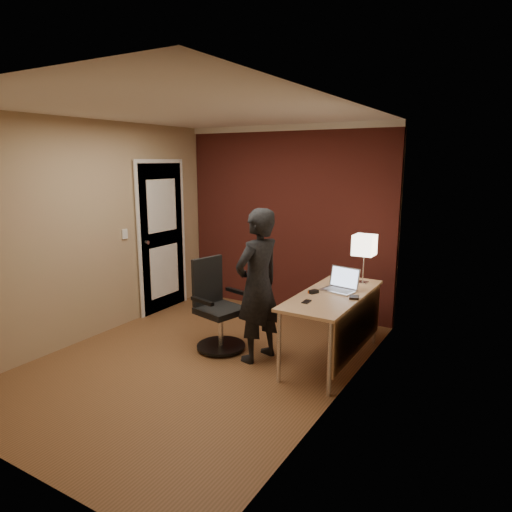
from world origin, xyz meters
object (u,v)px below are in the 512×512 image
at_px(laptop, 341,284).
at_px(mouse, 313,292).
at_px(desk_lamp, 364,246).
at_px(wallet, 354,297).
at_px(office_chair, 217,310).
at_px(person, 258,286).
at_px(phone, 307,302).
at_px(desk, 339,307).

relative_size(laptop, mouse, 3.71).
distance_m(desk_lamp, wallet, 0.73).
distance_m(desk_lamp, office_chair, 1.75).
distance_m(mouse, person, 0.57).
height_order(mouse, phone, mouse).
bearing_deg(desk_lamp, phone, -104.74).
relative_size(mouse, office_chair, 0.10).
relative_size(desk_lamp, wallet, 4.86).
xyz_separation_m(desk_lamp, phone, (-0.25, -0.93, -0.41)).
bearing_deg(mouse, laptop, 74.43).
bearing_deg(person, mouse, 129.06).
relative_size(phone, office_chair, 0.12).
bearing_deg(wallet, desk_lamp, 100.09).
distance_m(laptop, phone, 0.58).
relative_size(desk, mouse, 15.00).
bearing_deg(desk_lamp, person, -133.18).
relative_size(laptop, phone, 3.23).
relative_size(mouse, phone, 0.87).
xyz_separation_m(mouse, phone, (0.06, -0.30, -0.01)).
bearing_deg(office_chair, desk, 14.10).
distance_m(mouse, office_chair, 1.11).
bearing_deg(office_chair, laptop, 21.02).
relative_size(desk, wallet, 13.64).
height_order(desk, phone, phone).
bearing_deg(person, desk_lamp, 150.41).
bearing_deg(mouse, phone, -54.77).
bearing_deg(desk, desk_lamp, 83.44).
bearing_deg(phone, desk, 63.16).
height_order(desk_lamp, office_chair, desk_lamp).
bearing_deg(desk, mouse, -158.87).
xyz_separation_m(desk_lamp, laptop, (-0.11, -0.38, -0.35)).
bearing_deg(laptop, desk_lamp, 74.47).
distance_m(desk, desk_lamp, 0.77).
xyz_separation_m(desk, office_chair, (-1.29, -0.32, -0.17)).
bearing_deg(mouse, office_chair, -144.10).
distance_m(wallet, office_chair, 1.51).
height_order(desk, mouse, mouse).
bearing_deg(mouse, wallet, 28.46).
bearing_deg(laptop, office_chair, -158.98).
distance_m(phone, office_chair, 1.15).
distance_m(laptop, office_chair, 1.38).
bearing_deg(desk_lamp, office_chair, -147.57).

